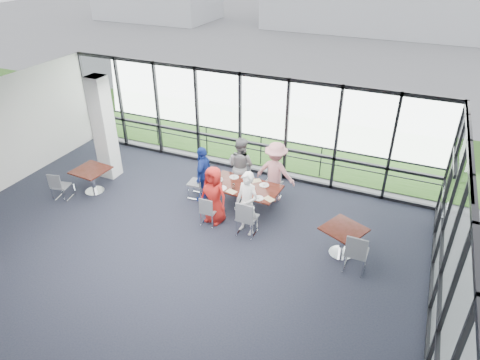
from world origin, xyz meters
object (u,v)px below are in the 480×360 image
at_px(chair_spare_r, 356,252).
at_px(chair_main_nr, 247,217).
at_px(diner_near_left, 214,195).
at_px(chair_main_nl, 209,210).
at_px(diner_near_right, 247,203).
at_px(chair_spare_lb, 105,162).
at_px(diner_end, 203,174).
at_px(main_table, 244,190).
at_px(structural_column, 104,128).
at_px(side_table_right, 344,232).
at_px(diner_far_right, 275,172).
at_px(side_table_left, 91,173).
at_px(chair_main_fr, 273,183).
at_px(chair_main_end, 197,183).
at_px(chair_main_fl, 241,176).
at_px(diner_far_left, 241,166).
at_px(chair_spare_la, 62,186).

bearing_deg(chair_spare_r, chair_main_nr, 174.78).
xyz_separation_m(diner_near_left, chair_main_nl, (-0.06, -0.16, -0.39)).
height_order(diner_near_right, chair_spare_lb, diner_near_right).
relative_size(diner_end, chair_main_nl, 2.02).
xyz_separation_m(main_table, chair_main_nl, (-0.58, -0.98, -0.22)).
height_order(structural_column, side_table_right, structural_column).
height_order(side_table_right, diner_far_right, diner_far_right).
distance_m(side_table_left, chair_main_nr, 4.96).
bearing_deg(chair_main_fr, chair_main_end, 30.10).
height_order(chair_main_nl, chair_main_fl, chair_main_fl).
height_order(side_table_right, chair_spare_r, chair_spare_r).
distance_m(side_table_left, diner_near_right, 4.93).
distance_m(side_table_left, diner_far_right, 5.35).
bearing_deg(chair_main_end, side_table_right, 74.51).
bearing_deg(chair_main_end, diner_near_left, 44.69).
xyz_separation_m(diner_near_left, diner_near_right, (0.98, -0.10, 0.06)).
bearing_deg(diner_end, chair_spare_lb, -100.76).
bearing_deg(structural_column, side_table_right, -7.19).
distance_m(diner_end, chair_main_nr, 2.08).
bearing_deg(side_table_left, chair_spare_r, -2.40).
bearing_deg(chair_main_nr, side_table_left, -179.34).
height_order(side_table_right, diner_near_right, diner_near_right).
height_order(diner_near_right, diner_end, diner_near_right).
height_order(chair_main_nl, chair_main_nr, chair_main_nr).
height_order(diner_far_left, chair_spare_la, diner_far_left).
bearing_deg(structural_column, chair_spare_la, -102.56).
relative_size(diner_end, chair_spare_la, 2.00).
height_order(chair_main_fl, chair_main_fr, chair_main_fr).
relative_size(chair_main_end, chair_spare_lb, 1.14).
relative_size(chair_main_nl, chair_spare_lb, 0.99).
height_order(side_table_right, chair_main_end, chair_main_end).
height_order(main_table, chair_spare_r, chair_spare_r).
bearing_deg(chair_spare_lb, chair_main_end, -177.65).
relative_size(chair_main_fr, chair_spare_r, 0.96).
distance_m(diner_far_right, diner_end, 2.03).
relative_size(main_table, chair_spare_r, 1.97).
bearing_deg(side_table_right, chair_spare_lb, 172.84).
distance_m(main_table, chair_main_fl, 1.08).
bearing_deg(diner_far_left, side_table_right, 165.94).
bearing_deg(chair_main_fr, diner_near_right, 96.45).
bearing_deg(diner_far_left, chair_spare_la, 39.76).
bearing_deg(main_table, chair_spare_lb, -178.32).
bearing_deg(chair_spare_lb, main_table, -177.86).
xyz_separation_m(main_table, diner_near_left, (-0.52, -0.82, 0.18)).
relative_size(structural_column, diner_near_left, 1.99).
height_order(chair_main_nr, chair_main_end, chair_main_nr).
height_order(chair_main_nr, chair_main_fl, chair_main_nr).
height_order(structural_column, chair_spare_r, structural_column).
height_order(main_table, side_table_right, same).
bearing_deg(side_table_right, chair_main_nl, -177.67).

